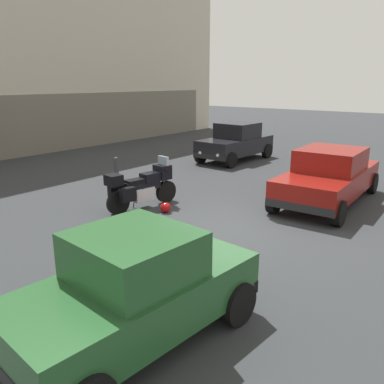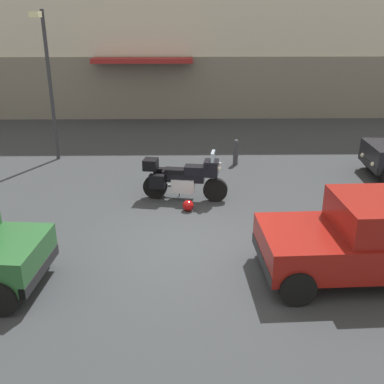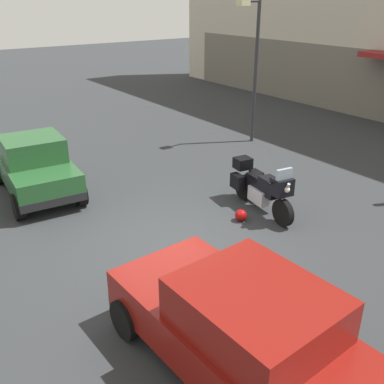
{
  "view_description": "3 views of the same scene",
  "coord_description": "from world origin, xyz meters",
  "views": [
    {
      "loc": [
        -7.45,
        -4.86,
        3.39
      ],
      "look_at": [
        -0.45,
        0.61,
        0.9
      ],
      "focal_mm": 37.13,
      "sensor_mm": 36.0,
      "label": 1
    },
    {
      "loc": [
        -0.04,
        -8.62,
        4.68
      ],
      "look_at": [
        0.13,
        0.61,
        1.02
      ],
      "focal_mm": 42.61,
      "sensor_mm": 36.0,
      "label": 2
    },
    {
      "loc": [
        6.75,
        -4.37,
        4.84
      ],
      "look_at": [
        -0.38,
        0.8,
        0.87
      ],
      "focal_mm": 40.97,
      "sensor_mm": 36.0,
      "label": 3
    }
  ],
  "objects": [
    {
      "name": "motorcycle",
      "position": [
        -0.07,
        2.65,
        0.62
      ],
      "size": [
        2.25,
        0.92,
        1.36
      ],
      "rotation": [
        0.0,
        0.0,
        -0.16
      ],
      "color": "black",
      "rests_on": "ground"
    },
    {
      "name": "ground_plane",
      "position": [
        0.0,
        0.0,
        0.0
      ],
      "size": [
        80.0,
        80.0,
        0.0
      ],
      "primitive_type": "plane",
      "color": "#2D3033"
    },
    {
      "name": "helmet",
      "position": [
        0.05,
        1.89,
        0.14
      ],
      "size": [
        0.28,
        0.28,
        0.28
      ],
      "primitive_type": "sphere",
      "color": "#990C0C",
      "rests_on": "ground"
    },
    {
      "name": "car_sedan_far",
      "position": [
        3.64,
        -1.16,
        0.78
      ],
      "size": [
        4.63,
        2.07,
        1.56
      ],
      "rotation": [
        0.0,
        0.0,
        0.04
      ],
      "color": "maroon",
      "rests_on": "ground"
    },
    {
      "name": "streetlamp_curbside",
      "position": [
        -4.34,
        6.19,
        2.9
      ],
      "size": [
        0.28,
        0.94,
        4.76
      ],
      "color": "#2D2D33",
      "rests_on": "ground"
    },
    {
      "name": "car_compact_side",
      "position": [
        -4.26,
        -1.43,
        0.77
      ],
      "size": [
        3.57,
        1.97,
        1.56
      ],
      "rotation": [
        0.0,
        0.0,
        3.06
      ],
      "color": "#235128",
      "rests_on": "ground"
    }
  ]
}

